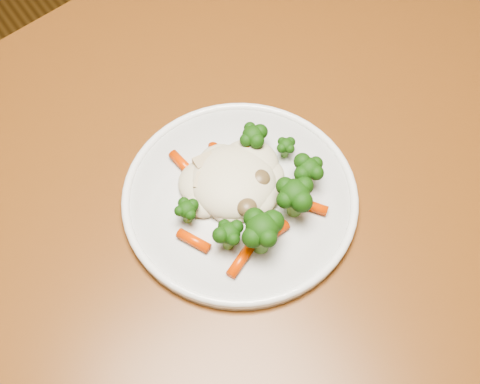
{
  "coord_description": "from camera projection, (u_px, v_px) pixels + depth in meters",
  "views": [
    {
      "loc": [
        -0.19,
        -0.67,
        1.37
      ],
      "look_at": [
        0.02,
        -0.37,
        0.77
      ],
      "focal_mm": 45.0,
      "sensor_mm": 36.0,
      "label": 1
    }
  ],
  "objects": [
    {
      "name": "dining_table",
      "position": [
        189.0,
        245.0,
        0.8
      ],
      "size": [
        1.27,
        0.94,
        0.75
      ],
      "rotation": [
        0.0,
        0.0,
        0.14
      ],
      "color": "brown",
      "rests_on": "ground"
    },
    {
      "name": "plate",
      "position": [
        240.0,
        198.0,
        0.72
      ],
      "size": [
        0.28,
        0.28,
        0.01
      ],
      "primitive_type": "cylinder",
      "color": "white",
      "rests_on": "dining_table"
    },
    {
      "name": "meal",
      "position": [
        249.0,
        189.0,
        0.69
      ],
      "size": [
        0.19,
        0.19,
        0.05
      ],
      "color": "beige",
      "rests_on": "plate"
    }
  ]
}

